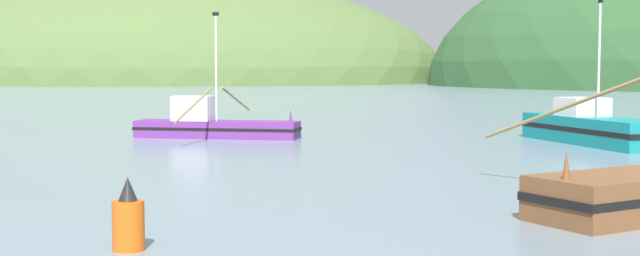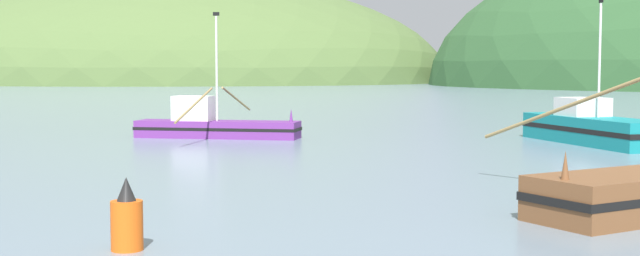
{
  "view_description": "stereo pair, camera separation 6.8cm",
  "coord_description": "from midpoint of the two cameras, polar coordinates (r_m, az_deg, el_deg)",
  "views": [
    {
      "loc": [
        7.12,
        -5.71,
        3.8
      ],
      "look_at": [
        1.8,
        26.91,
        1.4
      ],
      "focal_mm": 46.03,
      "sensor_mm": 36.0,
      "label": 1
    },
    {
      "loc": [
        7.19,
        -5.69,
        3.8
      ],
      "look_at": [
        1.8,
        26.91,
        1.4
      ],
      "focal_mm": 46.03,
      "sensor_mm": 36.0,
      "label": 2
    }
  ],
  "objects": [
    {
      "name": "fishing_boat_teal",
      "position": [
        43.64,
        18.38,
        0.02
      ],
      "size": [
        6.25,
        9.87,
        7.24
      ],
      "rotation": [
        0.0,
        0.0,
        5.13
      ],
      "color": "#147F84",
      "rests_on": "ground"
    },
    {
      "name": "fishing_boat_purple",
      "position": [
        45.37,
        -7.37,
        0.19
      ],
      "size": [
        9.17,
        12.79,
        6.87
      ],
      "rotation": [
        0.0,
        0.0,
        6.26
      ],
      "color": "#6B2D84",
      "rests_on": "ground"
    },
    {
      "name": "hill_mid_right",
      "position": [
        244.93,
        -11.18,
        3.18
      ],
      "size": [
        168.4,
        134.72,
        61.18
      ],
      "primitive_type": "ellipsoid",
      "color": "#516B38",
      "rests_on": "ground"
    },
    {
      "name": "channel_buoy",
      "position": [
        17.69,
        -13.18,
        -6.26
      ],
      "size": [
        0.67,
        0.67,
        1.54
      ],
      "color": "#E55914",
      "rests_on": "ground"
    }
  ]
}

